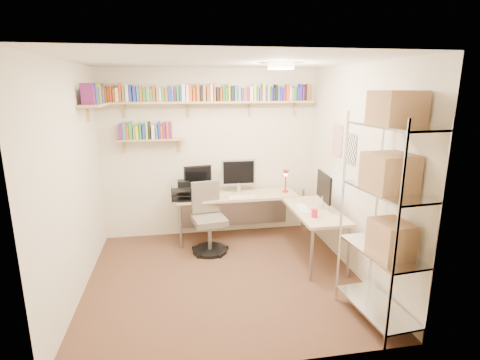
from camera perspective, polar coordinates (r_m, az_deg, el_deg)
ground at (r=4.67m, az=-2.44°, el=-14.62°), size 3.20×3.20×0.00m
room_shell at (r=4.15m, az=-2.60°, el=4.46°), size 3.24×3.04×2.52m
wall_shelves at (r=5.36m, az=-9.29°, el=11.59°), size 3.12×1.09×0.80m
corner_desk at (r=5.35m, az=1.24°, el=-2.88°), size 2.11×1.75×1.19m
office_chair at (r=5.22m, az=-4.83°, el=-6.55°), size 0.51×0.51×0.97m
wire_rack at (r=3.59m, az=21.96°, el=-0.38°), size 0.50×0.91×2.21m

